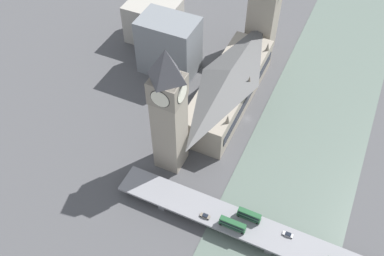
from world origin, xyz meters
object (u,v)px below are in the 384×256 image
object	(u,v)px
clock_tower	(169,108)
victoria_tower	(263,16)
car_northbound_mid	(288,234)
double_decker_bus_rear	(233,224)
parliament_hall	(230,87)
double_decker_bus_mid	(249,215)
road_bridge	(273,237)
car_southbound_lead	(205,216)

from	to	relation	value
clock_tower	victoria_tower	world-z (taller)	clock_tower
clock_tower	car_northbound_mid	world-z (taller)	clock_tower
clock_tower	double_decker_bus_rear	bearing A→B (deg)	149.26
parliament_hall	double_decker_bus_rear	xyz separation A→B (m)	(-31.50, 75.72, -3.43)
double_decker_bus_mid	road_bridge	bearing A→B (deg)	163.81
clock_tower	road_bridge	size ratio (longest dim) A/B	0.48
victoria_tower	road_bridge	bearing A→B (deg)	111.43
victoria_tower	double_decker_bus_rear	bearing A→B (deg)	103.83
double_decker_bus_mid	double_decker_bus_rear	size ratio (longest dim) A/B	0.89
parliament_hall	clock_tower	bearing A→B (deg)	78.44
clock_tower	road_bridge	bearing A→B (deg)	160.13
road_bridge	car_northbound_mid	world-z (taller)	car_northbound_mid
car_northbound_mid	road_bridge	bearing A→B (deg)	29.32
victoria_tower	car_southbound_lead	world-z (taller)	victoria_tower
clock_tower	double_decker_bus_rear	distance (m)	56.98
parliament_hall	victoria_tower	size ratio (longest dim) A/B	1.50
double_decker_bus_mid	car_northbound_mid	distance (m)	18.00
parliament_hall	double_decker_bus_mid	world-z (taller)	parliament_hall
parliament_hall	car_northbound_mid	distance (m)	88.14
clock_tower	car_southbound_lead	size ratio (longest dim) A/B	15.62
victoria_tower	car_northbound_mid	bearing A→B (deg)	114.07
victoria_tower	parliament_hall	bearing A→B (deg)	90.07
car_northbound_mid	double_decker_bus_rear	bearing A→B (deg)	15.95
victoria_tower	car_northbound_mid	xyz separation A→B (m)	(-54.37, 121.71, -18.73)
double_decker_bus_mid	double_decker_bus_rear	bearing A→B (deg)	55.15
victoria_tower	clock_tower	bearing A→B (deg)	84.29
clock_tower	car_southbound_lead	distance (m)	49.75
double_decker_bus_mid	car_northbound_mid	bearing A→B (deg)	178.14
double_decker_bus_rear	car_southbound_lead	xyz separation A→B (m)	(12.67, 0.15, -2.00)
parliament_hall	double_decker_bus_rear	bearing A→B (deg)	112.58
victoria_tower	car_southbound_lead	distance (m)	131.10
parliament_hall	double_decker_bus_rear	world-z (taller)	parliament_hall
double_decker_bus_rear	car_northbound_mid	size ratio (longest dim) A/B	2.61
parliament_hall	car_northbound_mid	bearing A→B (deg)	128.13
parliament_hall	car_southbound_lead	xyz separation A→B (m)	(-18.83, 75.87, -5.43)
parliament_hall	victoria_tower	distance (m)	54.17
clock_tower	double_decker_bus_mid	distance (m)	58.12
car_southbound_lead	clock_tower	bearing A→B (deg)	-40.62
double_decker_bus_mid	parliament_hall	bearing A→B (deg)	-62.03
clock_tower	double_decker_bus_mid	size ratio (longest dim) A/B	6.67
clock_tower	road_bridge	world-z (taller)	clock_tower
double_decker_bus_mid	double_decker_bus_rear	world-z (taller)	double_decker_bus_mid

